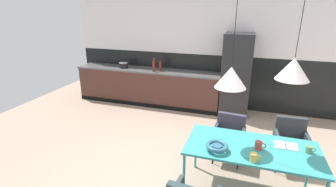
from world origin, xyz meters
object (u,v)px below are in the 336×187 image
(cooking_pot, at_px, (124,65))
(bottle_wine_green, at_px, (160,67))
(open_book, at_px, (286,146))
(refrigerator_column, at_px, (236,75))
(pendant_lamp_over_table_far, at_px, (293,69))
(dining_table, at_px, (251,150))
(fruit_bowl, at_px, (217,146))
(mug_short_terracotta, at_px, (254,157))
(armchair_near_window, at_px, (230,132))
(mug_white_ceramic, at_px, (259,145))
(mug_dark_espresso, at_px, (309,150))
(pendant_lamp_over_table_near, at_px, (231,77))
(bottle_oil_tall, at_px, (154,66))
(armchair_corner_seat, at_px, (291,137))

(cooking_pot, xyz_separation_m, bottle_wine_green, (1.03, -0.04, 0.04))
(open_book, relative_size, bottle_wine_green, 1.09)
(refrigerator_column, relative_size, pendant_lamp_over_table_far, 2.01)
(dining_table, xyz_separation_m, pendant_lamp_over_table_far, (0.33, 0.05, 1.08))
(fruit_bowl, bearing_deg, cooking_pot, 133.67)
(mug_short_terracotta, bearing_deg, armchair_near_window, 107.09)
(open_book, relative_size, mug_white_ceramic, 2.08)
(open_book, height_order, mug_white_ceramic, mug_white_ceramic)
(dining_table, bearing_deg, mug_dark_espresso, 6.73)
(armchair_near_window, xyz_separation_m, mug_white_ceramic, (0.41, -0.84, 0.30))
(open_book, distance_m, bottle_wine_green, 3.67)
(armchair_near_window, xyz_separation_m, pendant_lamp_over_table_near, (-0.00, -0.82, 1.15))
(mug_short_terracotta, distance_m, bottle_oil_tall, 3.79)
(cooking_pot, distance_m, pendant_lamp_over_table_near, 4.07)
(armchair_near_window, bearing_deg, fruit_bowl, 89.67)
(mug_dark_espresso, xyz_separation_m, bottle_oil_tall, (-3.02, 2.55, 0.27))
(bottle_wine_green, xyz_separation_m, pendant_lamp_over_table_far, (2.55, -2.66, 0.75))
(refrigerator_column, xyz_separation_m, mug_white_ceramic, (0.46, -2.80, -0.15))
(refrigerator_column, distance_m, bottle_oil_tall, 1.98)
(armchair_near_window, bearing_deg, pendant_lamp_over_table_far, 135.61)
(fruit_bowl, relative_size, pendant_lamp_over_table_near, 0.26)
(open_book, bearing_deg, dining_table, -159.20)
(mug_white_ceramic, height_order, bottle_wine_green, bottle_wine_green)
(dining_table, relative_size, armchair_corner_seat, 2.11)
(open_book, height_order, mug_dark_espresso, mug_dark_espresso)
(open_book, distance_m, mug_short_terracotta, 0.62)
(dining_table, bearing_deg, bottle_oil_tall, 131.93)
(dining_table, distance_m, mug_white_ceramic, 0.13)
(mug_dark_espresso, bearing_deg, pendant_lamp_over_table_near, -174.48)
(mug_white_ceramic, xyz_separation_m, pendant_lamp_over_table_near, (-0.41, 0.02, 0.85))
(mug_dark_espresso, bearing_deg, dining_table, -173.27)
(refrigerator_column, xyz_separation_m, bottle_wine_green, (-1.83, -0.06, 0.08))
(armchair_corner_seat, distance_m, mug_dark_espresso, 0.87)
(open_book, bearing_deg, fruit_bowl, -155.14)
(pendant_lamp_over_table_near, bearing_deg, mug_dark_espresso, 5.52)
(mug_white_ceramic, height_order, bottle_oil_tall, bottle_oil_tall)
(refrigerator_column, xyz_separation_m, open_book, (0.80, -2.61, -0.20))
(refrigerator_column, xyz_separation_m, pendant_lamp_over_table_near, (0.05, -2.78, 0.69))
(mug_short_terracotta, xyz_separation_m, pendant_lamp_over_table_far, (0.31, 0.37, 0.99))
(fruit_bowl, relative_size, cooking_pot, 1.22)
(bottle_oil_tall, height_order, pendant_lamp_over_table_far, pendant_lamp_over_table_far)
(mug_dark_espresso, distance_m, cooking_pot, 4.74)
(fruit_bowl, relative_size, mug_white_ceramic, 2.07)
(armchair_corner_seat, relative_size, cooking_pot, 3.45)
(refrigerator_column, height_order, cooking_pot, refrigerator_column)
(open_book, distance_m, bottle_oil_tall, 3.72)
(armchair_corner_seat, relative_size, bottle_oil_tall, 2.35)
(armchair_near_window, xyz_separation_m, fruit_bowl, (-0.09, -1.03, 0.30))
(cooking_pot, bearing_deg, mug_short_terracotta, -43.15)
(bottle_wine_green, relative_size, bottle_oil_tall, 0.77)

